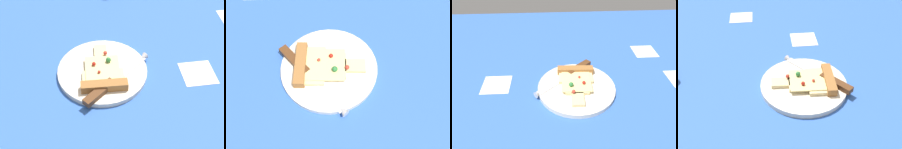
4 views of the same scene
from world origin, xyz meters
The scene contains 4 objects.
ground_plane centered at (0.01, -0.01, -1.50)cm, with size 147.32×147.32×3.00cm.
plate centered at (2.66, 5.94, 0.70)cm, with size 24.30×24.30×1.40cm, color silver.
pizza_slice centered at (2.75, 8.49, 2.19)cm, with size 12.10×17.71×2.70cm.
knife centered at (0.95, 11.67, 2.00)cm, with size 19.60×17.21×2.45cm.
Camera 2 is at (-29.33, 4.75, 53.28)cm, focal length 38.92 mm.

